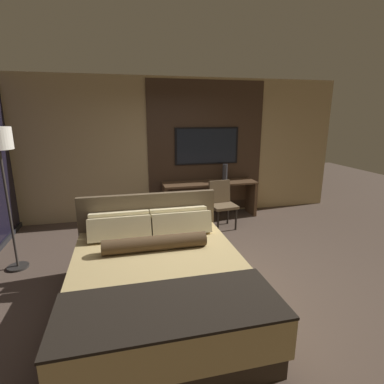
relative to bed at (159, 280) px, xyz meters
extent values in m
plane|color=#4C3D33|center=(0.71, 0.55, -0.34)|extent=(16.00, 16.00, 0.00)
cube|color=tan|center=(0.71, 3.15, 1.06)|extent=(7.20, 0.06, 2.80)
cube|color=#3D2B1E|center=(1.42, 3.10, 1.06)|extent=(2.43, 0.03, 2.70)
cube|color=#33281E|center=(0.00, -0.12, -0.23)|extent=(1.76, 2.13, 0.22)
cube|color=tan|center=(0.00, -0.12, 0.06)|extent=(1.82, 2.19, 0.36)
cube|color=black|center=(0.00, -0.83, 0.25)|extent=(1.84, 0.77, 0.02)
cube|color=brown|center=(0.00, 1.02, 0.18)|extent=(1.85, 0.08, 1.05)
cube|color=beige|center=(-0.39, 0.88, 0.38)|extent=(0.76, 0.23, 0.31)
cube|color=beige|center=(0.39, 0.88, 0.38)|extent=(0.76, 0.23, 0.31)
cube|color=beige|center=(-0.39, 0.67, 0.38)|extent=(0.76, 0.25, 0.32)
cube|color=beige|center=(0.39, 0.67, 0.38)|extent=(0.76, 0.25, 0.32)
cylinder|color=#4C3823|center=(0.00, 0.26, 0.32)|extent=(1.18, 0.17, 0.17)
cube|color=brown|center=(1.42, 2.82, 0.38)|extent=(1.93, 0.52, 0.03)
cube|color=brown|center=(0.48, 2.82, 0.01)|extent=(0.06, 0.47, 0.70)
cube|color=brown|center=(2.35, 2.82, 0.01)|extent=(0.06, 0.47, 0.70)
cube|color=brown|center=(1.42, 3.06, 0.08)|extent=(1.81, 0.02, 0.35)
cube|color=black|center=(1.42, 3.07, 1.11)|extent=(1.34, 0.04, 0.75)
cube|color=black|center=(1.42, 3.05, 1.11)|extent=(1.26, 0.01, 0.69)
cube|color=brown|center=(1.48, 2.13, 0.09)|extent=(0.50, 0.48, 0.05)
cube|color=brown|center=(1.46, 2.31, 0.33)|extent=(0.42, 0.15, 0.42)
cylinder|color=black|center=(1.32, 1.94, -0.14)|extent=(0.04, 0.04, 0.41)
cylinder|color=black|center=(1.68, 1.98, -0.14)|extent=(0.04, 0.04, 0.41)
cylinder|color=black|center=(1.28, 2.28, -0.14)|extent=(0.04, 0.04, 0.41)
cylinder|color=black|center=(1.64, 2.32, -0.14)|extent=(0.04, 0.04, 0.41)
cylinder|color=#282623|center=(-1.82, 1.34, -0.32)|extent=(0.28, 0.28, 0.03)
cylinder|color=#332D28|center=(-1.82, 1.34, 0.51)|extent=(0.03, 0.03, 1.70)
cylinder|color=#333338|center=(1.76, 2.87, 0.58)|extent=(0.10, 0.10, 0.35)
camera|label=1|loc=(-0.32, -2.91, 1.75)|focal=28.00mm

